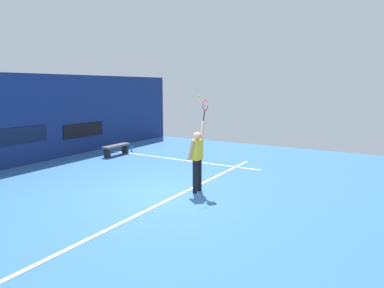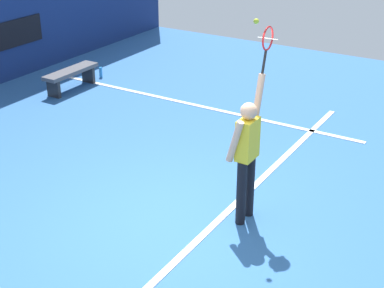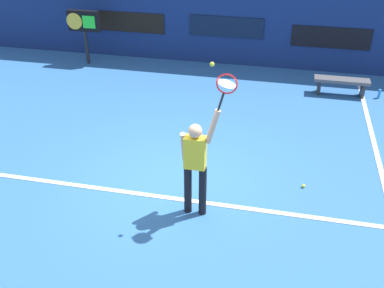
% 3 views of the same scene
% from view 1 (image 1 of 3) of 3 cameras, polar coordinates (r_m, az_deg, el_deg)
% --- Properties ---
extents(ground_plane, '(18.00, 18.00, 0.00)m').
position_cam_1_polar(ground_plane, '(9.79, -4.93, -7.98)').
color(ground_plane, '#2D609E').
extents(back_wall, '(18.00, 0.20, 3.40)m').
position_cam_1_polar(back_wall, '(14.21, -26.83, 3.51)').
color(back_wall, navy).
rests_on(back_wall, ground_plane).
extents(sponsor_banner_center, '(2.20, 0.03, 0.60)m').
position_cam_1_polar(sponsor_banner_center, '(14.17, -26.40, 1.28)').
color(sponsor_banner_center, '#0C1933').
extents(sponsor_banner_starboard, '(2.20, 0.03, 0.60)m').
position_cam_1_polar(sponsor_banner_starboard, '(15.99, -17.34, 2.23)').
color(sponsor_banner_starboard, black).
extents(court_baseline, '(10.00, 0.10, 0.01)m').
position_cam_1_polar(court_baseline, '(9.51, -2.40, -8.45)').
color(court_baseline, white).
rests_on(court_baseline, ground_plane).
extents(court_sideline, '(0.10, 7.00, 0.01)m').
position_cam_1_polar(court_sideline, '(13.98, -2.31, -2.58)').
color(court_sideline, white).
rests_on(court_sideline, ground_plane).
extents(tennis_player, '(0.63, 0.31, 1.98)m').
position_cam_1_polar(tennis_player, '(9.61, 0.85, -2.05)').
color(tennis_player, black).
rests_on(tennis_player, ground_plane).
extents(tennis_racket, '(0.38, 0.27, 0.63)m').
position_cam_1_polar(tennis_racket, '(9.81, 2.19, 6.19)').
color(tennis_racket, black).
extents(tennis_ball, '(0.07, 0.07, 0.07)m').
position_cam_1_polar(tennis_ball, '(9.64, 1.23, 7.84)').
color(tennis_ball, '#CCE033').
extents(court_bench, '(1.40, 0.36, 0.45)m').
position_cam_1_polar(court_bench, '(15.16, -12.33, -0.56)').
color(court_bench, '#4C4C51').
rests_on(court_bench, ground_plane).
extents(water_bottle, '(0.07, 0.07, 0.24)m').
position_cam_1_polar(water_bottle, '(15.91, -9.91, -0.81)').
color(water_bottle, '#338CD8').
rests_on(water_bottle, ground_plane).
extents(spare_ball, '(0.07, 0.07, 0.07)m').
position_cam_1_polar(spare_ball, '(11.90, 0.52, -4.60)').
color(spare_ball, '#CCE033').
rests_on(spare_ball, ground_plane).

